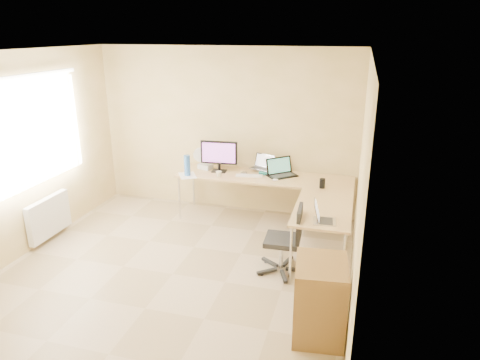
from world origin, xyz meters
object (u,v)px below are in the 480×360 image
(desk_return, at_px, (322,234))
(mug, at_px, (219,174))
(monitor, at_px, (219,156))
(cabinet, at_px, (319,301))
(office_chair, at_px, (282,234))
(desk_main, at_px, (264,198))
(keyboard, at_px, (249,176))
(laptop_black, at_px, (282,167))
(laptop_return, at_px, (325,214))
(desk_fan, at_px, (202,158))
(laptop_center, at_px, (262,162))
(water_bottle, at_px, (187,166))

(desk_return, bearing_deg, mug, 154.26)
(monitor, xyz_separation_m, cabinet, (1.82, -2.50, -0.62))
(mug, relative_size, office_chair, 0.10)
(desk_main, xyz_separation_m, keyboard, (-0.22, -0.07, 0.37))
(laptop_black, xyz_separation_m, keyboard, (-0.48, -0.15, -0.13))
(mug, distance_m, laptop_return, 2.08)
(desk_fan, bearing_deg, laptop_return, -50.45)
(laptop_center, distance_m, laptop_black, 0.37)
(keyboard, xyz_separation_m, desk_fan, (-0.86, 0.27, 0.14))
(desk_main, height_order, cabinet, cabinet)
(office_chair, bearing_deg, keyboard, 116.52)
(desk_return, bearing_deg, keyboard, 142.20)
(monitor, bearing_deg, laptop_return, -44.09)
(monitor, distance_m, water_bottle, 0.52)
(desk_return, relative_size, water_bottle, 4.05)
(mug, bearing_deg, laptop_center, 36.12)
(water_bottle, bearing_deg, laptop_return, -27.85)
(keyboard, bearing_deg, laptop_center, 54.94)
(mug, bearing_deg, laptop_black, 17.32)
(cabinet, bearing_deg, laptop_return, 87.43)
(desk_return, relative_size, monitor, 2.27)
(laptop_center, xyz_separation_m, office_chair, (0.62, -1.62, -0.38))
(desk_return, bearing_deg, water_bottle, 161.51)
(monitor, bearing_deg, office_chair, -53.13)
(desk_main, relative_size, cabinet, 3.22)
(keyboard, bearing_deg, desk_main, 8.86)
(monitor, xyz_separation_m, office_chair, (1.26, -1.44, -0.48))
(desk_main, height_order, desk_fan, desk_fan)
(office_chair, bearing_deg, laptop_center, 108.36)
(desk_return, height_order, mug, mug)
(desk_return, height_order, laptop_return, laptop_return)
(laptop_center, xyz_separation_m, cabinet, (1.18, -2.67, -0.52))
(laptop_center, bearing_deg, laptop_black, 0.51)
(mug, bearing_deg, keyboard, 17.56)
(laptop_black, relative_size, mug, 4.75)
(desk_fan, bearing_deg, keyboard, -30.31)
(laptop_black, relative_size, keyboard, 1.06)
(keyboard, height_order, desk_fan, desk_fan)
(desk_return, relative_size, laptop_center, 3.89)
(mug, relative_size, desk_fan, 0.31)
(laptop_black, bearing_deg, water_bottle, 153.50)
(desk_return, xyz_separation_m, mug, (-1.63, 0.79, 0.41))
(laptop_return, bearing_deg, monitor, 44.95)
(monitor, relative_size, laptop_return, 1.88)
(keyboard, bearing_deg, monitor, 158.61)
(monitor, xyz_separation_m, keyboard, (0.51, -0.10, -0.24))
(desk_return, relative_size, cabinet, 1.58)
(monitor, bearing_deg, water_bottle, -145.22)
(desk_main, distance_m, monitor, 0.95)
(laptop_black, bearing_deg, office_chair, -120.88)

